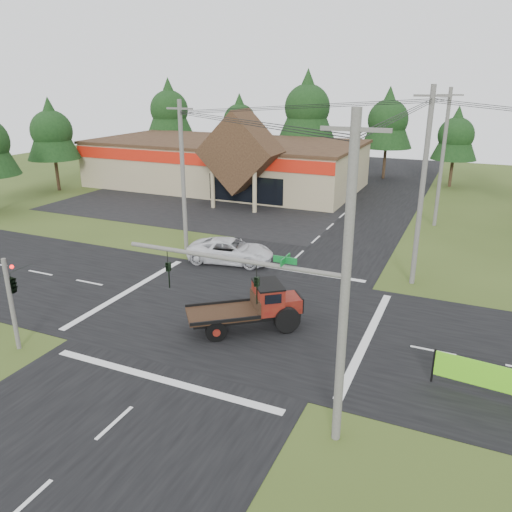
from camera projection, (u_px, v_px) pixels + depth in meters
The scene contains 20 objects.
ground at pixel (236, 312), 26.60m from camera, with size 120.00×120.00×0.00m, color #334418.
road_ns at pixel (236, 312), 26.60m from camera, with size 12.00×120.00×0.02m, color black.
road_ew at pixel (236, 312), 26.60m from camera, with size 120.00×12.00×0.02m, color black.
parking_apron at pixel (193, 208), 48.33m from camera, with size 28.00×14.00×0.02m, color black.
cvs_building at pixel (227, 162), 57.17m from camera, with size 30.40×18.20×9.19m.
traffic_signal_mast at pixel (293, 313), 16.44m from camera, with size 8.12×0.24×7.00m.
traffic_signal_corner at pixel (10, 276), 22.00m from camera, with size 0.53×2.48×4.40m.
utility_pole_nr at pixel (345, 288), 15.39m from camera, with size 2.00×0.30×11.00m.
utility_pole_nw at pixel (183, 176), 34.77m from camera, with size 2.00×0.30×10.50m.
utility_pole_ne at pixel (422, 188), 28.47m from camera, with size 2.00×0.30×11.50m.
utility_pole_n at pixel (442, 158), 40.58m from camera, with size 2.00×0.30×11.20m.
tree_row_a at pixel (169, 108), 69.88m from camera, with size 6.72×6.72×12.12m.
tree_row_b at pixel (240, 119), 68.22m from camera, with size 5.60×5.60×10.10m.
tree_row_c at pixel (307, 105), 62.86m from camera, with size 7.28×7.28×13.13m.
tree_row_d at pixel (388, 118), 60.33m from camera, with size 6.16×6.16×11.11m.
tree_row_e at pixel (456, 133), 55.99m from camera, with size 5.04×5.04×9.09m.
tree_side_w at pixel (51, 129), 53.86m from camera, with size 5.60×5.60×10.10m.
antique_flatbed_truck at pixel (246, 307), 24.45m from camera, with size 2.15×5.63×2.36m, color #630E0E, non-canonical shape.
roadside_banner at pixel (491, 381), 19.20m from camera, with size 4.44×0.13×1.52m, color #66D11B, non-canonical shape.
white_pickup at pixel (231, 251), 33.70m from camera, with size 2.65×5.75×1.60m, color white.
Camera 1 is at (10.74, -21.59, 11.68)m, focal length 35.00 mm.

